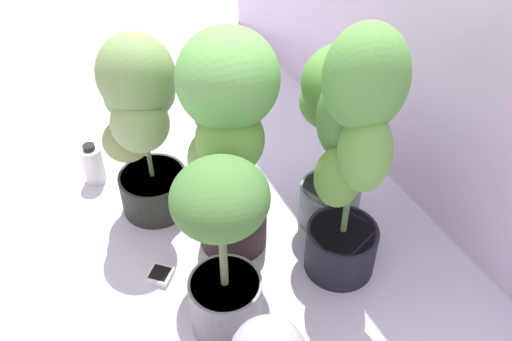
{
  "coord_description": "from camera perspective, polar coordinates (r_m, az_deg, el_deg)",
  "views": [
    {
      "loc": [
        1.34,
        -0.44,
        1.63
      ],
      "look_at": [
        0.07,
        0.17,
        0.38
      ],
      "focal_mm": 40.06,
      "sensor_mm": 36.0,
      "label": 1
    }
  ],
  "objects": [
    {
      "name": "potted_plant_front_right",
      "position": [
        1.66,
        -3.45,
        -6.82
      ],
      "size": [
        0.41,
        0.39,
        0.67
      ],
      "color": "gray",
      "rests_on": "ground"
    },
    {
      "name": "nutrient_bottle",
      "position": [
        2.45,
        -15.97,
        0.64
      ],
      "size": [
        0.09,
        0.09,
        0.18
      ],
      "color": "white",
      "rests_on": "ground"
    },
    {
      "name": "potted_plant_back_right",
      "position": [
        1.74,
        9.69,
        2.23
      ],
      "size": [
        0.36,
        0.32,
        0.95
      ],
      "color": "black",
      "rests_on": "ground"
    },
    {
      "name": "potted_plant_center",
      "position": [
        1.81,
        -2.87,
        4.3
      ],
      "size": [
        0.43,
        0.42,
        0.87
      ],
      "color": "black",
      "rests_on": "ground"
    },
    {
      "name": "potted_plant_back_center",
      "position": [
        1.98,
        8.01,
        4.84
      ],
      "size": [
        0.38,
        0.31,
        0.76
      ],
      "color": "slate",
      "rests_on": "ground"
    },
    {
      "name": "hygrometer_box",
      "position": [
        2.08,
        -9.55,
        -10.25
      ],
      "size": [
        0.11,
        0.11,
        0.03
      ],
      "rotation": [
        0.0,
        0.0,
        2.4
      ],
      "color": "white",
      "rests_on": "ground"
    },
    {
      "name": "ground_plane",
      "position": [
        2.15,
        -4.87,
        -7.82
      ],
      "size": [
        8.0,
        8.0,
        0.0
      ],
      "primitive_type": "plane",
      "color": "silver",
      "rests_on": "ground"
    },
    {
      "name": "potted_plant_front_left",
      "position": [
        2.06,
        -11.42,
        5.18
      ],
      "size": [
        0.45,
        0.37,
        0.76
      ],
      "color": "#282B23",
      "rests_on": "ground"
    }
  ]
}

